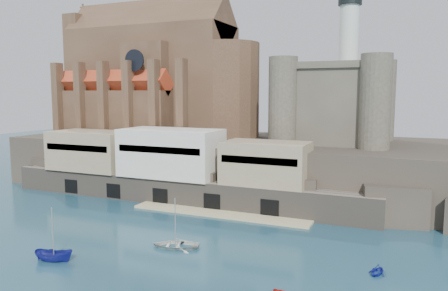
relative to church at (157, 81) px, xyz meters
name	(u,v)px	position (x,y,z in m)	size (l,w,h in m)	color
ground	(146,249)	(24.13, -41.85, -22.13)	(300.00, 300.00, 0.00)	#183E50
promontory	(252,164)	(23.94, -2.48, -17.20)	(100.00, 36.00, 10.00)	#2C2621
quay	(169,167)	(13.94, -18.78, -16.06)	(70.00, 12.00, 13.05)	#6E6458
church	(157,81)	(0.00, 0.00, 0.00)	(47.00, 25.93, 30.51)	#4A3322
castle_keep	(335,99)	(40.21, -0.78, -3.81)	(21.20, 21.20, 29.30)	#4B483B
boat_2	(54,261)	(16.42, -49.44, -22.13)	(1.77, 1.82, 4.71)	navy
boat_6	(176,247)	(27.12, -39.73, -22.13)	(4.26, 1.24, 5.97)	silver
boat_7	(377,274)	(51.32, -38.33, -22.13)	(2.37, 1.44, 2.74)	#152197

